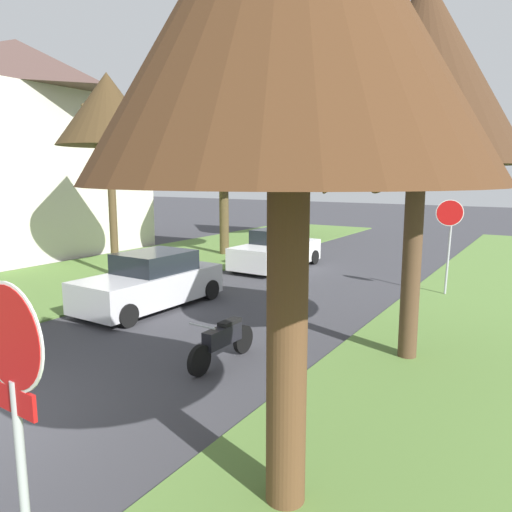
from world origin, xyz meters
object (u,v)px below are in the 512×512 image
Objects in this scene: stop_sign_near at (15,394)px; street_tree_left_far at (284,139)px; stop_sign_far at (449,226)px; parked_motorcycle at (223,340)px; street_tree_right_near at (291,7)px; street_tree_left_mid_a at (108,111)px; parked_sedan_silver at (151,282)px; street_tree_right_mid_a at (422,74)px; parked_sedan_white at (277,250)px; street_tree_left_mid_b at (223,124)px.

street_tree_left_far is at bearing 114.26° from stop_sign_near.
stop_sign_near is at bearing -91.66° from stop_sign_far.
street_tree_left_far is (-10.77, 23.89, 3.59)m from stop_sign_near.
stop_sign_far is 1.44× the size of parked_motorcycle.
stop_sign_near is 1.45× the size of parked_motorcycle.
street_tree_left_far is (-11.57, 21.26, 0.42)m from street_tree_right_near.
parked_motorcycle is at bearing -30.08° from street_tree_left_mid_a.
street_tree_right_near is 10.24m from parked_sedan_silver.
street_tree_right_near is 24.21m from street_tree_left_far.
street_tree_left_mid_a is 11.10m from parked_motorcycle.
street_tree_right_mid_a is at bearing -86.27° from stop_sign_far.
parked_sedan_white is (-7.14, 12.54, -4.64)m from street_tree_right_near.
stop_sign_near is 0.41× the size of street_tree_right_mid_a.
street_tree_right_mid_a is at bearing -12.90° from street_tree_left_mid_a.
stop_sign_near is 0.37× the size of street_tree_left_mid_b.
street_tree_left_far is (-11.57, 15.95, 0.17)m from street_tree_right_mid_a.
street_tree_right_near is 6.54m from parked_motorcycle.
parked_motorcycle is (8.50, -18.17, -5.31)m from street_tree_left_far.
stop_sign_near is at bearing -65.74° from street_tree_left_far.
stop_sign_far is 12.15m from street_tree_left_mid_a.
parked_sedan_white is (-6.34, 15.18, -1.48)m from stop_sign_near.
parked_sedan_white is (3.76, -1.64, -5.31)m from street_tree_left_mid_b.
parked_sedan_silver is at bearing -30.47° from street_tree_left_mid_a.
stop_sign_far is 6.95m from street_tree_right_mid_a.
street_tree_left_mid_a is 1.62× the size of parked_sedan_silver.
street_tree_right_near is at bearing 73.13° from stop_sign_near.
parked_motorcycle is (4.06, -9.46, -0.24)m from parked_sedan_white.
stop_sign_near is at bearing -68.33° from parked_motorcycle.
stop_sign_far reaches higher than parked_sedan_silver.
street_tree_right_mid_a is (0.80, 7.94, 3.42)m from stop_sign_near.
parked_sedan_white is at bearing 169.83° from stop_sign_far.
street_tree_right_near is 0.89× the size of street_tree_left_mid_b.
street_tree_right_near is 0.94× the size of street_tree_left_far.
parked_sedan_white is at bearing 47.26° from street_tree_left_mid_a.
stop_sign_far is at bearing 88.34° from stop_sign_near.
street_tree_left_mid_a reaches higher than parked_sedan_silver.
stop_sign_near reaches higher than parked_motorcycle.
street_tree_right_near is at bearing -61.44° from street_tree_left_far.
street_tree_left_mid_a reaches higher than stop_sign_far.
street_tree_right_mid_a is (-0.00, 5.30, 0.25)m from street_tree_right_near.
street_tree_left_far reaches higher than parked_sedan_white.
street_tree_left_far is at bearing 118.56° from street_tree_right_near.
street_tree_left_far is 17.10m from parked_sedan_silver.
street_tree_right_mid_a is at bearing -39.19° from street_tree_left_mid_b.
parked_sedan_white is (-7.14, 7.24, -4.89)m from street_tree_right_mid_a.
street_tree_right_mid_a reaches higher than street_tree_left_mid_a.
street_tree_right_mid_a is 1.65× the size of parked_sedan_white.
parked_sedan_silver is 2.17× the size of parked_motorcycle.
parked_sedan_silver is at bearing 178.52° from street_tree_right_mid_a.
street_tree_left_far is 3.69× the size of parked_motorcycle.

